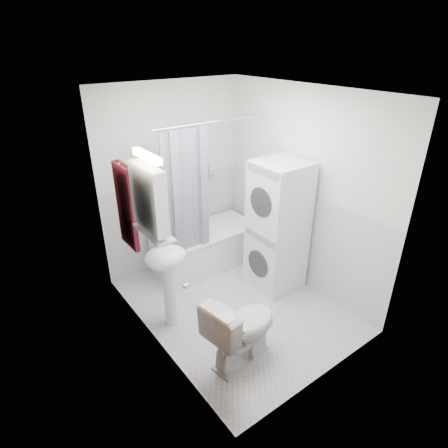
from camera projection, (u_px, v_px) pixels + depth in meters
floor at (234, 304)px, 4.42m from camera, size 2.60×2.60×0.00m
room_walls at (236, 186)px, 3.75m from camera, size 2.60×2.60×2.60m
wainscot at (220, 251)px, 4.36m from camera, size 1.98×2.58×2.58m
door at (186, 286)px, 3.07m from camera, size 0.05×2.00×2.00m
bathtub at (206, 246)px, 5.06m from camera, size 1.39×0.66×0.53m
tub_spout at (203, 197)px, 5.16m from camera, size 0.04×0.12×0.04m
curtain_rod at (216, 121)px, 4.10m from camera, size 1.57×0.02×0.02m
shower_curtain at (187, 193)px, 4.22m from camera, size 0.55×0.02×1.45m
sink at (167, 269)px, 3.83m from camera, size 0.44×0.37×1.04m
medicine_cabinet at (149, 197)px, 3.31m from camera, size 0.13×0.50×0.71m
shelf at (154, 233)px, 3.48m from camera, size 0.18×0.54×0.02m
shower_caddy at (206, 176)px, 5.04m from camera, size 0.22×0.06×0.02m
towel at (126, 205)px, 3.76m from camera, size 0.07×0.37×0.90m
washer_dryer at (277, 227)px, 4.45m from camera, size 0.59×0.57×1.61m
toilet at (242, 328)px, 3.52m from camera, size 0.82×0.54×0.75m
soap_pump at (165, 244)px, 3.79m from camera, size 0.08×0.17×0.08m
shelf_bottle at (161, 234)px, 3.35m from camera, size 0.07×0.18×0.07m
shelf_cup at (148, 222)px, 3.54m from camera, size 0.10×0.09×0.10m
shampoo_a at (199, 172)px, 4.95m from camera, size 0.13×0.17×0.13m
shampoo_b at (206, 173)px, 5.02m from camera, size 0.08×0.21×0.08m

